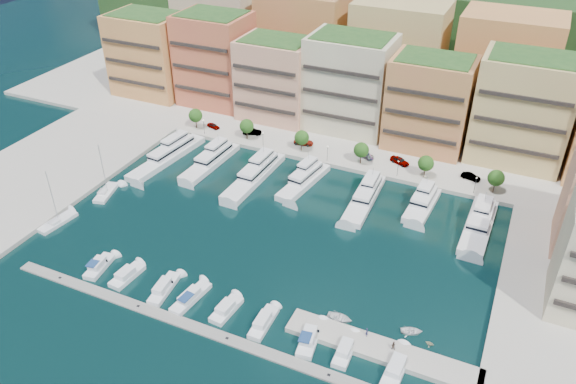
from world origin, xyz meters
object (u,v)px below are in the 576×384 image
Objects in this scene: yacht_2 at (256,173)px; cruiser_5 at (226,310)px; lamppost_4 at (476,182)px; car_3 at (365,154)px; tree_2 at (302,138)px; cruiser_3 at (164,289)px; lamppost_2 at (327,151)px; tree_5 at (496,178)px; person_1 at (393,345)px; cruiser_2 at (127,276)px; cruiser_4 at (191,298)px; cruiser_9 at (396,368)px; cruiser_6 at (263,323)px; tender_2 at (412,331)px; tree_4 at (426,163)px; tender_0 at (340,318)px; car_2 at (304,142)px; sailboat_0 at (57,223)px; car_0 at (213,126)px; sailboat_1 at (106,193)px; yacht_0 at (169,154)px; yacht_6 at (479,223)px; tree_1 at (247,126)px; yacht_5 at (423,202)px; tender_3 at (430,343)px; tree_3 at (361,150)px; car_1 at (252,132)px; cruiser_1 at (99,266)px; cruiser_8 at (345,351)px; yacht_1 at (212,160)px; yacht_3 at (305,179)px; person_0 at (367,332)px; car_5 at (471,177)px.

cruiser_5 is at bearing -69.27° from yacht_2.
car_3 is at bearing 168.26° from lamppost_4.
tree_2 reaches higher than cruiser_3.
lamppost_2 and lamppost_4 have the same top height.
tree_5 reaches higher than person_1.
cruiser_4 reaches higher than cruiser_2.
cruiser_9 is at bearing -0.04° from cruiser_5.
cruiser_6 is 24.96m from tender_2.
tender_0 is at bearing -92.88° from tree_4.
tree_2 is 1.09× the size of car_2.
lamppost_2 is 0.32× the size of sailboat_0.
tree_5 is 54.98m from tender_0.
tree_4 is at bearing 36.69° from sailboat_0.
car_0 reaches higher than cruiser_2.
cruiser_9 is at bearing -115.70° from car_0.
sailboat_1 reaches higher than car_3.
yacht_0 is 1.25× the size of yacht_6.
tree_1 reaches higher than yacht_6.
cruiser_6 is (-16.33, -46.71, -0.66)m from yacht_5.
yacht_5 is at bearing 29.10° from sailboat_0.
sailboat_0 is 3.01× the size of tender_0.
yacht_6 is 61.99m from cruiser_4.
cruiser_6 is 55.85m from sailboat_1.
tender_3 is at bearing -89.09° from lamppost_4.
tree_3 is 32.22m from car_1.
cruiser_8 is at bearing 0.02° from cruiser_1.
tree_4 is 20.91m from yacht_6.
yacht_5 is at bearing 20.39° from sailboat_1.
car_3 is (31.90, 0.70, -0.06)m from car_1.
yacht_1 is 57.14m from cruiser_6.
lamppost_4 is at bearing -2.20° from tree_1.
car_2 is (-0.81, 3.28, -3.02)m from tree_2.
tender_0 is 70.85m from car_1.
tree_5 is 0.43× the size of sailboat_1.
yacht_1 is at bearing 39.88° from tender_2.
sailboat_0 is at bearing 156.59° from car_3.
car_1 is (13.89, 19.21, 0.62)m from yacht_0.
cruiser_3 is 0.67× the size of sailboat_0.
yacht_3 reaches higher than cruiser_9.
person_0 is 1.06× the size of person_1.
car_5 is at bearing 57.75° from cruiser_4.
sailboat_1 is (-66.28, 21.48, -0.23)m from cruiser_8.
tree_4 is 3.33× the size of person_0.
tree_2 is 1.26× the size of car_5.
car_0 is at bearing 122.62° from cruiser_5.
cruiser_3 is 35.04m from cruiser_8.
tree_2 is (16.00, 0.00, 0.00)m from tree_1.
yacht_2 is (-13.36, -13.24, -2.62)m from lamppost_2.
tree_2 is 3.82× the size of tender_3.
yacht_5 is 1.16× the size of sailboat_1.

